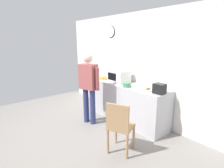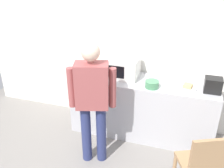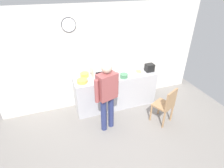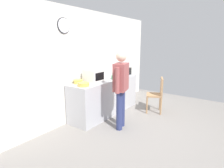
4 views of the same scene
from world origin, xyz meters
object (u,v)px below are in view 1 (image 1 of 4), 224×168
object	(u,v)px
salad_bowl	(102,78)
mixing_bowl	(113,77)
sandwich_plate	(147,89)
wooden_chair	(120,125)
cereal_bowl	(127,85)
spoon_utensil	(165,92)
fork_utensil	(154,87)
toaster	(159,89)
microwave	(119,76)
person_standing	(89,83)

from	to	relation	value
salad_bowl	mixing_bowl	size ratio (longest dim) A/B	1.18
mixing_bowl	sandwich_plate	bearing A→B (deg)	-10.87
salad_bowl	wooden_chair	distance (m)	2.04
cereal_bowl	spoon_utensil	xyz separation A→B (m)	(0.81, 0.28, -0.04)
cereal_bowl	fork_utensil	xyz separation A→B (m)	(0.39, 0.47, -0.04)
toaster	mixing_bowl	bearing A→B (deg)	171.05
cereal_bowl	wooden_chair	xyz separation A→B (m)	(0.71, -0.88, -0.44)
salad_bowl	cereal_bowl	bearing A→B (deg)	-5.40
microwave	spoon_utensil	size ratio (longest dim) A/B	2.94
cereal_bowl	wooden_chair	bearing A→B (deg)	-51.22
microwave	spoon_utensil	xyz separation A→B (m)	(1.31, 0.06, -0.15)
toaster	cereal_bowl	bearing A→B (deg)	-171.71
sandwich_plate	fork_utensil	world-z (taller)	sandwich_plate
wooden_chair	mixing_bowl	bearing A→B (deg)	142.10
mixing_bowl	microwave	bearing A→B (deg)	-20.82
toaster	spoon_utensil	bearing A→B (deg)	81.87
person_standing	wooden_chair	world-z (taller)	person_standing
wooden_chair	toaster	bearing A→B (deg)	85.65
microwave	toaster	bearing A→B (deg)	-4.90
microwave	salad_bowl	distance (m)	0.56
person_standing	wooden_chair	distance (m)	1.45
fork_utensil	spoon_utensil	xyz separation A→B (m)	(0.41, -0.19, 0.00)
salad_bowl	mixing_bowl	xyz separation A→B (m)	(0.11, 0.28, 0.01)
microwave	mixing_bowl	bearing A→B (deg)	159.18
wooden_chair	person_standing	bearing A→B (deg)	168.51
microwave	cereal_bowl	world-z (taller)	microwave
person_standing	wooden_chair	size ratio (longest dim) A/B	1.78
cereal_bowl	mixing_bowl	size ratio (longest dim) A/B	0.91
sandwich_plate	person_standing	world-z (taller)	person_standing
salad_bowl	spoon_utensil	xyz separation A→B (m)	(1.84, 0.19, -0.04)
spoon_utensil	mixing_bowl	bearing A→B (deg)	176.76
microwave	wooden_chair	xyz separation A→B (m)	(1.21, -1.11, -0.54)
sandwich_plate	spoon_utensil	world-z (taller)	sandwich_plate
sandwich_plate	mixing_bowl	size ratio (longest dim) A/B	1.12
cereal_bowl	person_standing	size ratio (longest dim) A/B	0.11
mixing_bowl	spoon_utensil	distance (m)	1.73
sandwich_plate	toaster	xyz separation A→B (m)	(0.31, -0.00, 0.08)
toaster	wooden_chair	xyz separation A→B (m)	(-0.08, -1.00, -0.49)
toaster	person_standing	size ratio (longest dim) A/B	0.13
salad_bowl	wooden_chair	size ratio (longest dim) A/B	0.26
microwave	salad_bowl	xyz separation A→B (m)	(-0.53, -0.13, -0.11)
spoon_utensil	wooden_chair	bearing A→B (deg)	-94.91
wooden_chair	sandwich_plate	bearing A→B (deg)	103.33
sandwich_plate	toaster	distance (m)	0.32
salad_bowl	person_standing	size ratio (longest dim) A/B	0.15
cereal_bowl	person_standing	xyz separation A→B (m)	(-0.64, -0.61, 0.01)
microwave	salad_bowl	bearing A→B (deg)	-166.50
salad_bowl	cereal_bowl	world-z (taller)	cereal_bowl
sandwich_plate	toaster	world-z (taller)	toaster
fork_utensil	spoon_utensil	distance (m)	0.45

